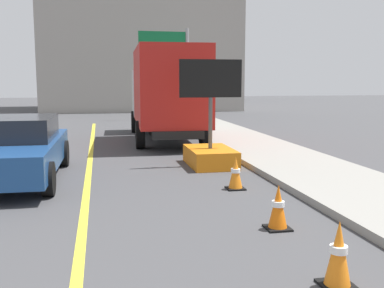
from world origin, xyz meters
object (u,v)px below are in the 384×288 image
traffic_cone_far_lane (236,173)px  traffic_cone_mid_lane (278,207)px  pickup_car (14,149)px  traffic_cone_near_sign (338,254)px  highway_guide_sign (173,57)px  box_truck (166,91)px  arrow_board_trailer (210,147)px

traffic_cone_far_lane → traffic_cone_mid_lane: bearing=-92.5°
traffic_cone_far_lane → pickup_car: bearing=158.4°
traffic_cone_near_sign → traffic_cone_mid_lane: (0.10, 1.93, -0.03)m
traffic_cone_near_sign → traffic_cone_far_lane: 4.47m
pickup_car → traffic_cone_far_lane: (4.51, -1.79, -0.37)m
highway_guide_sign → traffic_cone_near_sign: highway_guide_sign is taller
pickup_car → traffic_cone_mid_lane: (4.39, -4.32, -0.37)m
traffic_cone_mid_lane → traffic_cone_far_lane: bearing=87.5°
pickup_car → highway_guide_sign: 16.22m
box_truck → traffic_cone_near_sign: 12.36m
box_truck → traffic_cone_far_lane: size_ratio=10.93×
pickup_car → box_truck: bearing=54.9°
highway_guide_sign → arrow_board_trailer: bearing=-95.3°
traffic_cone_near_sign → arrow_board_trailer: bearing=87.4°
arrow_board_trailer → box_truck: bearing=94.2°
traffic_cone_far_lane → traffic_cone_near_sign: bearing=-92.7°
highway_guide_sign → traffic_cone_far_lane: size_ratio=7.50×
box_truck → highway_guide_sign: (1.68, 8.82, 1.65)m
box_truck → traffic_cone_near_sign: bearing=-89.7°
pickup_car → traffic_cone_mid_lane: size_ratio=7.00×
traffic_cone_near_sign → traffic_cone_mid_lane: 1.94m
traffic_cone_near_sign → traffic_cone_far_lane: size_ratio=1.10×
pickup_car → highway_guide_sign: bearing=68.3°
highway_guide_sign → traffic_cone_far_lane: (-1.40, -16.64, -3.10)m
highway_guide_sign → pickup_car: bearing=-111.7°
traffic_cone_near_sign → traffic_cone_far_lane: bearing=87.3°
pickup_car → traffic_cone_near_sign: (4.29, -6.25, -0.34)m
arrow_board_trailer → traffic_cone_near_sign: (-0.32, -7.07, -0.12)m
box_truck → traffic_cone_mid_lane: size_ratio=10.82×
traffic_cone_near_sign → traffic_cone_far_lane: traffic_cone_near_sign is taller
traffic_cone_near_sign → box_truck: bearing=90.3°
highway_guide_sign → traffic_cone_near_sign: (-1.62, -21.10, -3.06)m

